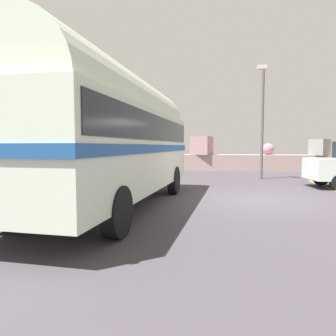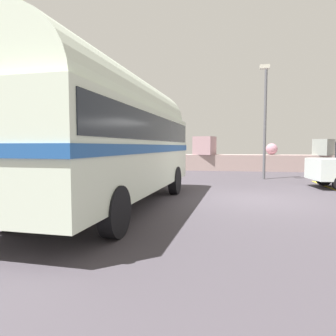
% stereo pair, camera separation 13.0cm
% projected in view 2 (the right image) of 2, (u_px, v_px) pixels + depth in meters
% --- Properties ---
extents(ground, '(32.00, 26.00, 0.02)m').
position_uv_depth(ground, '(255.00, 200.00, 9.49)').
color(ground, '#3F3A40').
extents(breakwater, '(31.36, 2.14, 2.49)m').
position_uv_depth(breakwater, '(236.00, 160.00, 21.02)').
color(breakwater, '#A28983').
rests_on(breakwater, ground).
extents(vintage_coach, '(2.90, 8.71, 3.70)m').
position_uv_depth(vintage_coach, '(115.00, 133.00, 8.17)').
color(vintage_coach, black).
rests_on(vintage_coach, ground).
extents(lamp_post, '(0.46, 0.98, 5.52)m').
position_uv_depth(lamp_post, '(265.00, 117.00, 15.08)').
color(lamp_post, '#5B5B60').
rests_on(lamp_post, ground).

